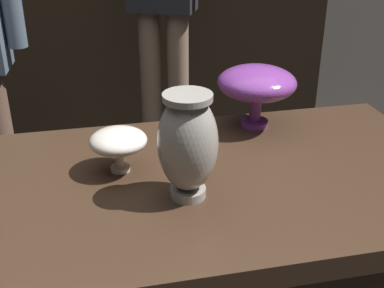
% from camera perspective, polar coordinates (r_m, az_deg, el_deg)
% --- Properties ---
extents(back_display_shelf, '(2.60, 0.40, 0.99)m').
position_cam_1_polar(back_display_shelf, '(3.24, -8.33, 10.74)').
color(back_display_shelf, black).
rests_on(back_display_shelf, ground_plane).
extents(vase_centerpiece, '(0.12, 0.12, 0.22)m').
position_cam_1_polar(vase_centerpiece, '(0.97, -0.49, 0.08)').
color(vase_centerpiece, gray).
rests_on(vase_centerpiece, display_plinth).
extents(vase_tall_behind, '(0.13, 0.13, 0.10)m').
position_cam_1_polar(vase_tall_behind, '(1.10, -8.48, 0.27)').
color(vase_tall_behind, silver).
rests_on(vase_tall_behind, display_plinth).
extents(vase_left_accent, '(0.21, 0.21, 0.16)m').
position_cam_1_polar(vase_left_accent, '(1.31, 7.46, 6.86)').
color(vase_left_accent, '#7A388E').
rests_on(vase_left_accent, display_plinth).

